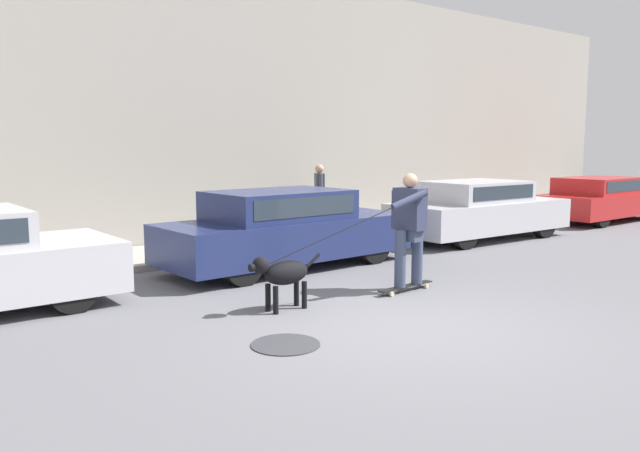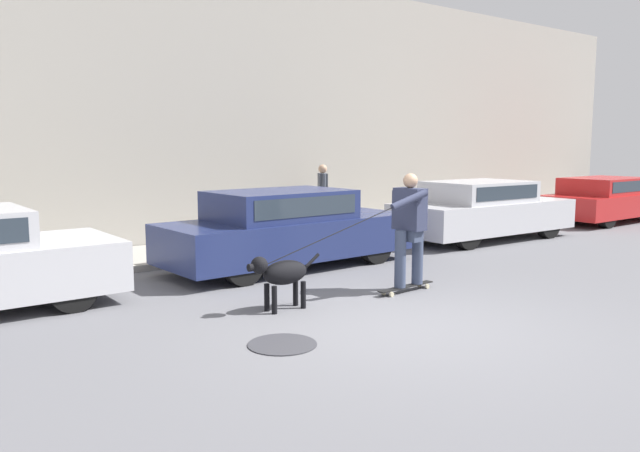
% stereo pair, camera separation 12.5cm
% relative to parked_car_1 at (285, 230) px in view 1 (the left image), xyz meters
% --- Properties ---
extents(ground_plane, '(36.00, 36.00, 0.00)m').
position_rel_parked_car_1_xyz_m(ground_plane, '(-0.86, -3.72, -0.65)').
color(ground_plane, slate).
extents(back_wall, '(32.00, 0.30, 5.80)m').
position_rel_parked_car_1_xyz_m(back_wall, '(-0.86, 3.29, 2.25)').
color(back_wall, '#9E998E').
rests_on(back_wall, ground_plane).
extents(sidewalk_curb, '(30.00, 2.00, 0.11)m').
position_rel_parked_car_1_xyz_m(sidewalk_curb, '(-0.86, 2.12, -0.60)').
color(sidewalk_curb, '#A39E93').
rests_on(sidewalk_curb, ground_plane).
extents(parked_car_1, '(4.50, 1.82, 1.33)m').
position_rel_parked_car_1_xyz_m(parked_car_1, '(0.00, 0.00, 0.00)').
color(parked_car_1, black).
rests_on(parked_car_1, ground_plane).
extents(parked_car_2, '(4.37, 1.89, 1.30)m').
position_rel_parked_car_1_xyz_m(parked_car_2, '(5.23, 0.00, -0.01)').
color(parked_car_2, black).
rests_on(parked_car_2, ground_plane).
extents(parked_car_3, '(4.13, 1.70, 1.21)m').
position_rel_parked_car_1_xyz_m(parked_car_3, '(10.49, 0.00, -0.05)').
color(parked_car_3, black).
rests_on(parked_car_3, ground_plane).
extents(dog, '(1.09, 0.32, 0.73)m').
position_rel_parked_car_1_xyz_m(dog, '(-1.63, -2.29, -0.17)').
color(dog, black).
rests_on(dog, ground_plane).
extents(skateboarder, '(2.85, 0.66, 1.70)m').
position_rel_parked_car_1_xyz_m(skateboarder, '(0.39, -2.53, 0.31)').
color(skateboarder, beige).
rests_on(skateboarder, ground_plane).
extents(pedestrian_with_bag, '(0.39, 0.58, 1.55)m').
position_rel_parked_car_1_xyz_m(pedestrian_with_bag, '(2.52, 2.29, 0.32)').
color(pedestrian_with_bag, '#28282D').
rests_on(pedestrian_with_bag, sidewalk_curb).
extents(manhole_cover, '(0.74, 0.74, 0.01)m').
position_rel_parked_car_1_xyz_m(manhole_cover, '(-2.40, -3.45, -0.65)').
color(manhole_cover, '#38383D').
rests_on(manhole_cover, ground_plane).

